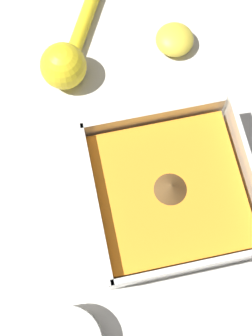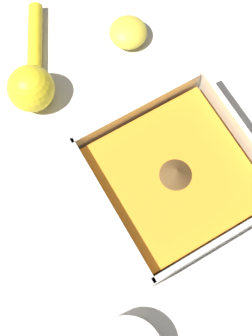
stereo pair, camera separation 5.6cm
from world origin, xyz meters
name	(u,v)px [view 2 (the right image)]	position (x,y,z in m)	size (l,w,h in m)	color
ground_plane	(166,175)	(0.00, 0.00, 0.00)	(4.00, 4.00, 0.00)	beige
square_dish	(177,178)	(0.02, 0.00, 0.02)	(0.19, 0.19, 0.06)	silver
lemon_squeezer	(32,80)	(-0.19, -0.09, 0.03)	(0.16, 0.10, 0.06)	yellow
lemon_half	(128,32)	(-0.20, 0.06, 0.01)	(0.05, 0.05, 0.03)	yellow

